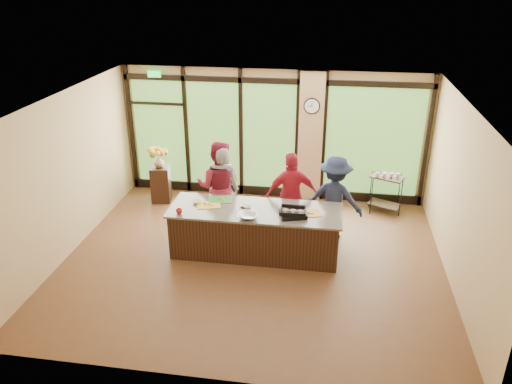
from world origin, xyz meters
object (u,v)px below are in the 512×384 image
(cook_right, at_px, (335,198))
(bar_cart, at_px, (386,189))
(island_base, at_px, (255,232))
(roasting_pan, at_px, (293,214))
(cook_left, at_px, (223,190))
(flower_stand, at_px, (161,184))

(cook_right, distance_m, bar_cart, 1.80)
(island_base, bearing_deg, roasting_pan, -13.83)
(cook_left, distance_m, flower_stand, 2.16)
(cook_left, xyz_separation_m, cook_right, (2.24, 0.03, -0.05))
(cook_right, relative_size, flower_stand, 2.06)
(bar_cart, bearing_deg, flower_stand, -153.70)
(cook_left, height_order, cook_right, cook_left)
(cook_right, height_order, flower_stand, cook_right)
(cook_left, relative_size, roasting_pan, 3.98)
(bar_cart, bearing_deg, island_base, -115.80)
(island_base, relative_size, cook_right, 1.78)
(island_base, distance_m, cook_left, 1.21)
(island_base, height_order, flower_stand, island_base)
(roasting_pan, height_order, bar_cart, roasting_pan)
(flower_stand, bearing_deg, island_base, -48.33)
(cook_right, bearing_deg, flower_stand, -2.90)
(roasting_pan, xyz_separation_m, flower_stand, (-3.24, 2.15, -0.54))
(island_base, xyz_separation_m, flower_stand, (-2.53, 1.97, -0.02))
(flower_stand, xyz_separation_m, bar_cart, (5.11, 0.21, 0.14))
(cook_right, bearing_deg, roasting_pan, 66.74)
(roasting_pan, relative_size, flower_stand, 0.55)
(roasting_pan, distance_m, bar_cart, 3.04)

